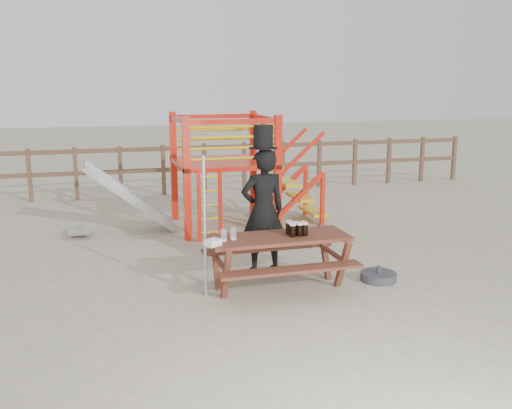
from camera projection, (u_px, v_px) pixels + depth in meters
name	position (u px, v px, depth m)	size (l,w,h in m)	color
ground	(271.00, 294.00, 7.28)	(60.00, 60.00, 0.00)	#B4A88C
back_fence	(184.00, 163.00, 13.71)	(15.09, 0.09, 1.20)	brown
playground_fort	(219.00, 170.00, 10.46)	(4.71, 1.84, 2.10)	red
picnic_table	(279.00, 255.00, 7.39)	(1.82, 1.26, 0.70)	brown
man_with_hat	(263.00, 208.00, 7.96)	(0.67, 0.47, 2.08)	black
metal_pole	(205.00, 227.00, 7.03)	(0.04, 0.04, 1.79)	#B2B2B7
parasol_base	(378.00, 276.00, 7.75)	(0.49, 0.49, 0.21)	#323237
paper_bag	(213.00, 242.00, 6.90)	(0.18, 0.14, 0.08)	white
stout_pints	(297.00, 229.00, 7.37)	(0.26, 0.25, 0.17)	black
empty_glasses	(228.00, 235.00, 7.14)	(0.21, 0.12, 0.15)	silver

